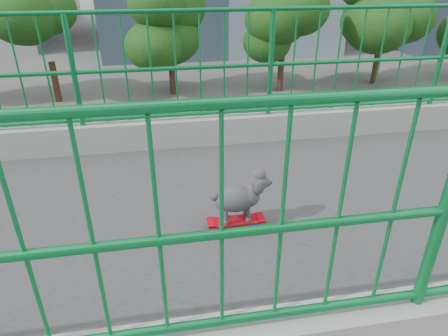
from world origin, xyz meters
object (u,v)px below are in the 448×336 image
skateboard (236,221)px  car_4 (198,120)px  poodle (240,196)px  car_0 (330,260)px  car_5 (372,257)px  car_1 (94,223)px

skateboard → car_4: bearing=174.8°
poodle → car_0: bearing=145.6°
car_0 → car_5: 1.37m
skateboard → car_5: 10.53m
skateboard → poodle: (-0.00, 0.02, 0.22)m
skateboard → car_5: bearing=137.7°
poodle → car_0: 9.96m
skateboard → car_4: (-19.01, 1.70, -6.38)m
car_1 → car_4: bearing=153.8°
skateboard → car_1: bearing=-162.3°
skateboard → poodle: 0.23m
car_0 → car_1: size_ratio=0.97×
poodle → car_5: bearing=137.9°
poodle → car_5: 10.66m
skateboard → car_5: (-6.21, 5.64, -6.37)m
poodle → car_5: poodle is taller
poodle → car_4: 20.20m
skateboard → car_4: size_ratio=0.11×
car_1 → car_5: bearing=69.7°
car_0 → car_5: bearing=90.0°
skateboard → car_0: (-6.21, 4.27, -6.30)m
car_1 → car_5: (3.20, 8.65, -0.06)m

